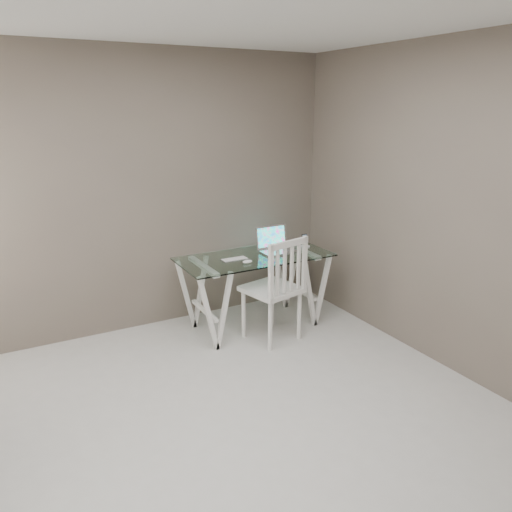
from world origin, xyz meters
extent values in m
plane|color=#BAB8B2|center=(0.00, 0.00, 0.00)|extent=(4.50, 4.50, 0.00)
cube|color=#62584D|center=(0.00, 2.25, 1.35)|extent=(4.00, 0.02, 2.70)
cube|color=#62584D|center=(2.00, 0.00, 1.35)|extent=(0.02, 4.50, 2.70)
cube|color=silver|center=(0.94, 1.68, 0.74)|extent=(1.50, 0.70, 0.01)
cube|color=silver|center=(0.39, 1.68, 0.36)|extent=(0.24, 0.62, 0.72)
cube|color=silver|center=(1.49, 1.68, 0.36)|extent=(0.24, 0.62, 0.72)
cube|color=silver|center=(0.95, 1.37, 0.50)|extent=(0.56, 0.56, 0.04)
cylinder|color=silver|center=(0.81, 1.14, 0.24)|extent=(0.04, 0.04, 0.48)
cylinder|color=silver|center=(1.18, 1.22, 0.24)|extent=(0.04, 0.04, 0.48)
cylinder|color=silver|center=(0.73, 1.51, 0.24)|extent=(0.04, 0.04, 0.48)
cylinder|color=silver|center=(1.10, 1.59, 0.24)|extent=(0.04, 0.04, 0.48)
cube|color=silver|center=(1.00, 1.15, 0.76)|extent=(0.46, 0.13, 0.52)
cube|color=silver|center=(1.22, 1.69, 0.75)|extent=(0.35, 0.24, 0.02)
cube|color=#19D899|center=(1.22, 1.83, 0.88)|extent=(0.35, 0.05, 0.23)
cube|color=silver|center=(0.72, 1.68, 0.75)|extent=(0.26, 0.11, 0.01)
ellipsoid|color=white|center=(0.78, 1.51, 0.76)|extent=(0.10, 0.06, 0.03)
cube|color=white|center=(1.57, 1.72, 0.75)|extent=(0.07, 0.07, 0.02)
cube|color=black|center=(1.57, 1.73, 0.82)|extent=(0.06, 0.03, 0.12)
camera|label=1|loc=(-1.30, -2.44, 2.17)|focal=35.00mm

